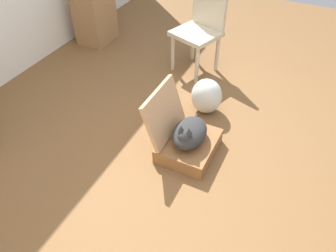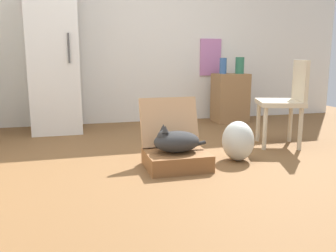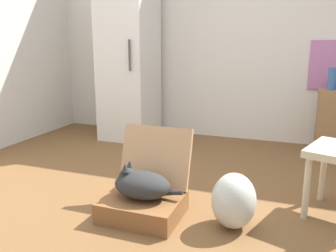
% 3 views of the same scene
% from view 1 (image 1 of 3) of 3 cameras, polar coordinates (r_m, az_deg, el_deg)
% --- Properties ---
extents(ground_plane, '(7.68, 7.68, 0.00)m').
position_cam_1_polar(ground_plane, '(3.13, 2.82, -1.37)').
color(ground_plane, brown).
rests_on(ground_plane, ground).
extents(suitcase_base, '(0.54, 0.45, 0.14)m').
position_cam_1_polar(suitcase_base, '(2.91, 3.67, -3.51)').
color(suitcase_base, brown).
rests_on(suitcase_base, ground).
extents(suitcase_lid, '(0.54, 0.17, 0.44)m').
position_cam_1_polar(suitcase_lid, '(2.78, -0.68, 2.30)').
color(suitcase_lid, tan).
rests_on(suitcase_lid, suitcase_base).
extents(cat, '(0.48, 0.28, 0.24)m').
position_cam_1_polar(cat, '(2.79, 3.73, -1.21)').
color(cat, '#2D2D2D').
rests_on(cat, suitcase_base).
extents(plastic_bag_white, '(0.29, 0.31, 0.37)m').
position_cam_1_polar(plastic_bag_white, '(3.30, 6.79, 5.24)').
color(plastic_bag_white, silver).
rests_on(plastic_bag_white, ground).
extents(side_table, '(0.48, 0.38, 0.71)m').
position_cam_1_polar(side_table, '(4.64, -12.75, 18.45)').
color(side_table, olive).
rests_on(side_table, ground).
extents(chair, '(0.58, 0.59, 0.92)m').
position_cam_1_polar(chair, '(3.84, 5.73, 16.77)').
color(chair, beige).
rests_on(chair, ground).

